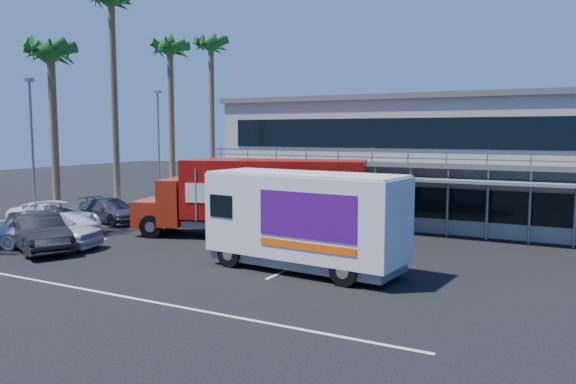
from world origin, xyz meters
The scene contains 16 objects.
ground centered at (0.00, 0.00, 0.00)m, with size 120.00×120.00×0.00m, color black.
building centered at (3.00, 14.94, 3.66)m, with size 22.40×12.00×7.30m.
curb_strip centered at (-15.00, 6.00, 0.08)m, with size 3.00×32.00×0.16m, color #A5A399.
palm_c centered at (-14.90, 3.00, 9.21)m, with size 2.80×2.80×10.75m.
palm_d centered at (-15.20, 8.00, 12.80)m, with size 2.80×2.80×14.75m.
palm_e centered at (-14.70, 13.00, 10.57)m, with size 2.80×2.80×12.25m.
palm_f centered at (-15.10, 18.50, 11.47)m, with size 2.80×2.80×13.25m.
light_pole_near centered at (-14.20, 1.00, 4.50)m, with size 0.50×0.25×8.09m.
light_pole_far centered at (-14.20, 11.00, 4.50)m, with size 0.50×0.25×8.09m.
red_truck centered at (-2.40, 4.77, 2.15)m, with size 11.85×5.89×3.90m.
white_van centered at (2.62, -0.17, 1.99)m, with size 7.86×3.31×3.74m.
parked_car_a centered at (-9.50, -2.00, 0.85)m, with size 2.01×5.00×1.70m, color silver.
parked_car_b centered at (-9.50, -2.50, 0.85)m, with size 1.80×5.16×1.70m, color black.
parked_car_c centered at (-12.50, 0.80, 0.82)m, with size 2.72×5.91×1.64m, color white.
parked_car_d centered at (-12.50, 4.73, 0.70)m, with size 1.96×4.82×1.40m, color #2E313D.
parked_car_e centered at (-9.50, 10.80, 0.76)m, with size 1.80×4.48×1.53m, color slate.
Camera 1 is at (11.98, -18.98, 5.27)m, focal length 35.00 mm.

